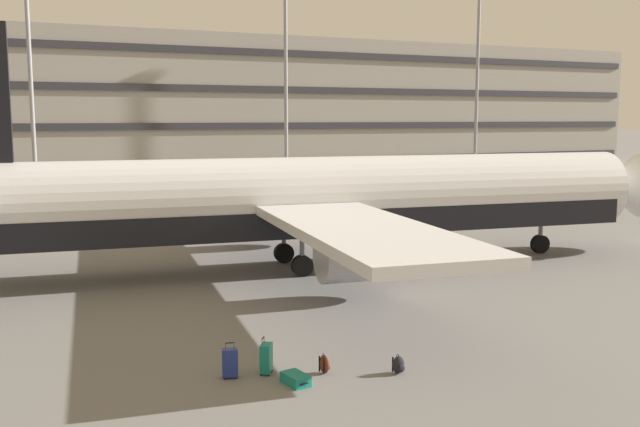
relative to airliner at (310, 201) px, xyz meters
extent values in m
plane|color=slate|center=(3.42, 0.49, -3.00)|extent=(600.00, 600.00, 0.00)
cube|color=gray|center=(3.42, 53.79, 4.63)|extent=(122.64, 20.24, 15.24)
cube|color=#2D2D33|center=(3.42, 43.57, -1.09)|extent=(121.42, 0.24, 0.70)
cube|color=#2D2D33|center=(3.42, 43.57, 2.72)|extent=(121.42, 0.24, 0.70)
cube|color=#2D2D33|center=(3.42, 43.57, 6.53)|extent=(121.42, 0.24, 0.70)
cube|color=#2D2D33|center=(3.42, 43.57, 10.34)|extent=(121.42, 0.24, 0.70)
cylinder|color=silver|center=(0.41, -0.05, 0.17)|extent=(30.26, 7.18, 3.52)
cube|color=black|center=(0.41, -0.05, -0.80)|extent=(29.06, 6.96, 1.13)
cone|color=silver|center=(16.28, -2.01, 0.17)|extent=(3.20, 3.66, 3.34)
cube|color=silver|center=(0.41, 8.08, -0.10)|extent=(5.91, 13.07, 0.36)
cube|color=silver|center=(-1.57, -7.94, -0.10)|extent=(5.91, 13.07, 0.36)
cylinder|color=#9E9EA3|center=(0.62, 5.77, -1.36)|extent=(2.73, 2.23, 1.94)
cylinder|color=#9E9EA3|center=(-0.80, -5.74, -1.36)|extent=(2.73, 2.23, 1.94)
cylinder|color=black|center=(11.74, -1.45, -2.55)|extent=(0.94, 0.46, 0.90)
cylinder|color=slate|center=(11.74, -1.45, -1.84)|extent=(0.20, 0.20, 1.40)
cylinder|color=black|center=(-0.60, 1.58, -2.55)|extent=(0.94, 0.46, 0.90)
cylinder|color=slate|center=(-0.60, 1.58, -1.84)|extent=(0.20, 0.20, 1.40)
cylinder|color=black|center=(-0.97, -1.39, -2.55)|extent=(0.94, 0.46, 0.90)
cylinder|color=slate|center=(-0.97, -1.39, -1.84)|extent=(0.20, 0.20, 1.40)
cylinder|color=gray|center=(-9.06, 37.95, 8.36)|extent=(0.36, 0.36, 22.71)
cylinder|color=gray|center=(14.23, 37.95, 6.50)|extent=(0.36, 0.36, 18.99)
cylinder|color=gray|center=(37.10, 37.95, 9.87)|extent=(0.36, 0.36, 25.73)
cube|color=#147266|center=(-6.40, -11.68, -2.57)|extent=(0.46, 0.51, 0.74)
cylinder|color=#333338|center=(-6.40, -11.54, -2.12)|extent=(0.02, 0.02, 0.16)
cylinder|color=#333338|center=(-6.54, -11.74, -2.12)|extent=(0.02, 0.02, 0.16)
cube|color=black|center=(-6.47, -11.64, -2.04)|extent=(0.15, 0.22, 0.02)
cylinder|color=black|center=(-6.22, -11.59, -2.97)|extent=(0.05, 0.04, 0.05)
cylinder|color=black|center=(-6.41, -11.89, -2.97)|extent=(0.05, 0.04, 0.05)
cylinder|color=black|center=(-6.40, -11.48, -2.97)|extent=(0.05, 0.04, 0.05)
cylinder|color=black|center=(-6.59, -11.78, -2.97)|extent=(0.05, 0.04, 0.05)
cube|color=navy|center=(-7.36, -11.59, -2.59)|extent=(0.45, 0.36, 0.72)
cylinder|color=#333338|center=(-7.49, -11.64, -2.14)|extent=(0.02, 0.02, 0.18)
cylinder|color=#333338|center=(-7.27, -11.70, -2.14)|extent=(0.02, 0.02, 0.18)
cube|color=black|center=(-7.38, -11.67, -2.04)|extent=(0.22, 0.08, 0.02)
cylinder|color=black|center=(-7.49, -11.45, -2.97)|extent=(0.03, 0.05, 0.05)
cylinder|color=black|center=(-7.18, -11.53, -2.97)|extent=(0.03, 0.05, 0.05)
cylinder|color=black|center=(-7.54, -11.66, -2.97)|extent=(0.03, 0.05, 0.05)
cylinder|color=black|center=(-7.23, -11.74, -2.97)|extent=(0.03, 0.05, 0.05)
cube|color=#147266|center=(-6.01, -12.72, -2.86)|extent=(0.59, 0.83, 0.28)
cube|color=black|center=(-5.94, -13.11, -2.86)|extent=(0.24, 0.07, 0.02)
ellipsoid|color=#592619|center=(-5.02, -12.30, -2.75)|extent=(0.27, 0.37, 0.49)
ellipsoid|color=#592619|center=(-4.93, -12.27, -2.82)|extent=(0.14, 0.25, 0.22)
torus|color=black|center=(-5.05, -12.30, -2.49)|extent=(0.03, 0.08, 0.08)
cube|color=black|center=(-5.13, -12.23, -2.75)|extent=(0.03, 0.04, 0.42)
cube|color=black|center=(-5.08, -12.41, -2.75)|extent=(0.03, 0.04, 0.42)
ellipsoid|color=black|center=(-3.27, -13.11, -2.76)|extent=(0.38, 0.31, 0.46)
ellipsoid|color=black|center=(-3.25, -13.22, -2.83)|extent=(0.26, 0.15, 0.21)
torus|color=black|center=(-3.27, -13.07, -2.52)|extent=(0.08, 0.03, 0.08)
cube|color=black|center=(-3.19, -12.98, -2.76)|extent=(0.04, 0.03, 0.40)
cube|color=black|center=(-3.38, -13.01, -2.76)|extent=(0.04, 0.03, 0.40)
camera|label=1|loc=(-12.70, -28.77, 3.65)|focal=40.62mm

